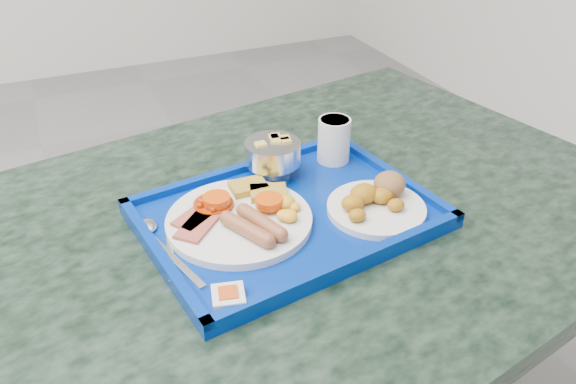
{
  "coord_description": "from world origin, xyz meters",
  "views": [
    {
      "loc": [
        0.79,
        -0.78,
        1.33
      ],
      "look_at": [
        1.09,
        -0.09,
        0.84
      ],
      "focal_mm": 35.0,
      "sensor_mm": 36.0,
      "label": 1
    }
  ],
  "objects_px": {
    "table": "(285,302)",
    "bread_plate": "(377,201)",
    "fruit_bowl": "(273,153)",
    "main_plate": "(243,216)",
    "juice_cup": "(334,139)",
    "tray": "(288,216)"
  },
  "relations": [
    {
      "from": "table",
      "to": "bread_plate",
      "type": "xyz_separation_m",
      "value": [
        0.13,
        -0.07,
        0.23
      ]
    },
    {
      "from": "table",
      "to": "fruit_bowl",
      "type": "distance_m",
      "value": 0.28
    },
    {
      "from": "main_plate",
      "to": "table",
      "type": "bearing_deg",
      "value": 10.98
    },
    {
      "from": "main_plate",
      "to": "bread_plate",
      "type": "bearing_deg",
      "value": -14.34
    },
    {
      "from": "fruit_bowl",
      "to": "table",
      "type": "bearing_deg",
      "value": -101.75
    },
    {
      "from": "table",
      "to": "juice_cup",
      "type": "xyz_separation_m",
      "value": [
        0.15,
        0.11,
        0.26
      ]
    },
    {
      "from": "table",
      "to": "juice_cup",
      "type": "bearing_deg",
      "value": 36.05
    },
    {
      "from": "main_plate",
      "to": "fruit_bowl",
      "type": "relative_size",
      "value": 2.33
    },
    {
      "from": "main_plate",
      "to": "juice_cup",
      "type": "relative_size",
      "value": 2.75
    },
    {
      "from": "bread_plate",
      "to": "fruit_bowl",
      "type": "bearing_deg",
      "value": 123.35
    },
    {
      "from": "table",
      "to": "bread_plate",
      "type": "bearing_deg",
      "value": -27.68
    },
    {
      "from": "tray",
      "to": "juice_cup",
      "type": "xyz_separation_m",
      "value": [
        0.15,
        0.13,
        0.05
      ]
    },
    {
      "from": "bread_plate",
      "to": "juice_cup",
      "type": "relative_size",
      "value": 1.91
    },
    {
      "from": "table",
      "to": "bread_plate",
      "type": "relative_size",
      "value": 8.65
    },
    {
      "from": "table",
      "to": "tray",
      "type": "xyz_separation_m",
      "value": [
        -0.0,
        -0.02,
        0.21
      ]
    },
    {
      "from": "bread_plate",
      "to": "fruit_bowl",
      "type": "height_order",
      "value": "fruit_bowl"
    },
    {
      "from": "main_plate",
      "to": "bread_plate",
      "type": "relative_size",
      "value": 1.43
    },
    {
      "from": "table",
      "to": "fruit_bowl",
      "type": "xyz_separation_m",
      "value": [
        0.02,
        0.1,
        0.26
      ]
    },
    {
      "from": "bread_plate",
      "to": "juice_cup",
      "type": "height_order",
      "value": "juice_cup"
    },
    {
      "from": "fruit_bowl",
      "to": "bread_plate",
      "type": "bearing_deg",
      "value": -56.65
    },
    {
      "from": "bread_plate",
      "to": "juice_cup",
      "type": "bearing_deg",
      "value": 85.77
    },
    {
      "from": "tray",
      "to": "bread_plate",
      "type": "distance_m",
      "value": 0.15
    }
  ]
}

